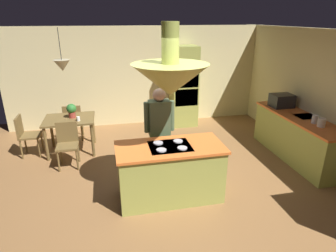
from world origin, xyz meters
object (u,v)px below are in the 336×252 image
Objects in this scene: chair_by_back_wall at (73,120)px; kitchen_island at (170,172)px; chair_facing_island at (67,141)px; cup_on_table at (78,119)px; person_at_island at (159,128)px; microwave_on_counter at (282,101)px; canister_sugar at (315,119)px; dining_table at (70,123)px; canister_flour at (322,123)px; potted_plant_on_table at (72,110)px; oven_tower at (184,87)px; chair_at_corner at (26,133)px.

kitchen_island is at bearing 121.87° from chair_by_back_wall.
chair_facing_island is 0.56m from cup_on_table.
person_at_island reaches higher than kitchen_island.
microwave_on_counter reaches higher than chair_by_back_wall.
chair_facing_island is at bearing 166.92° from canister_sugar.
microwave_on_counter is at bearing -7.74° from dining_table.
microwave_on_counter reaches higher than canister_flour.
potted_plant_on_table is at bearing 137.49° from person_at_island.
chair_facing_island is at bearing -115.56° from cup_on_table.
microwave_on_counter is at bearing 15.74° from person_at_island.
dining_table is at bearing 172.26° from microwave_on_counter.
cup_on_table is (-1.50, 1.89, 0.35)m from kitchen_island.
person_at_island is at bearing -113.85° from oven_tower.
chair_by_back_wall is at bearing -169.70° from oven_tower.
canister_flour reaches higher than cup_on_table.
cup_on_table is 4.59m from canister_sugar.
chair_by_back_wall is (-1.70, 2.73, 0.05)m from kitchen_island.
potted_plant_on_table reaches higher than kitchen_island.
chair_by_back_wall is 9.67× the size of cup_on_table.
microwave_on_counter is (0.00, 1.25, 0.06)m from canister_flour.
chair_facing_island is 4.57m from microwave_on_counter.
cup_on_table is at bearing 128.30° from kitchen_island.
chair_at_corner is 5.48× the size of canister_flour.
person_at_island reaches higher than chair_facing_island.
dining_table is 4.92m from canister_flour.
canister_flour reaches higher than chair_at_corner.
chair_at_corner is at bearing 169.33° from cup_on_table.
oven_tower is at bearing 66.15° from person_at_island.
microwave_on_counter reaches higher than dining_table.
person_at_island reaches higher than chair_at_corner.
chair_facing_island is (-2.80, -1.78, -0.54)m from oven_tower.
chair_at_corner is at bearing 140.98° from kitchen_island.
dining_table is (-1.70, 2.10, 0.20)m from kitchen_island.
kitchen_island is 3.22m from chair_by_back_wall.
chair_facing_island is at bearing -95.48° from potted_plant_on_table.
person_at_island is at bearing 128.90° from chair_by_back_wall.
oven_tower is at bearing -72.80° from chair_at_corner.
oven_tower reaches higher than microwave_on_counter.
person_at_island is 1.89m from chair_facing_island.
canister_sugar is (4.34, -1.48, 0.18)m from cup_on_table.
person_at_island is at bearing -40.63° from dining_table.
microwave_on_counter is (2.88, 0.81, 0.10)m from person_at_island.
chair_facing_island is at bearing -147.60° from oven_tower.
chair_by_back_wall is at bearing 96.18° from potted_plant_on_table.
chair_by_back_wall is at bearing 164.60° from microwave_on_counter.
person_at_island reaches higher than chair_by_back_wall.
potted_plant_on_table is 1.85× the size of canister_sugar.
chair_by_back_wall is (0.00, 1.27, 0.00)m from chair_facing_island.
person_at_island reaches higher than canister_flour.
canister_sugar reaches higher than cup_on_table.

